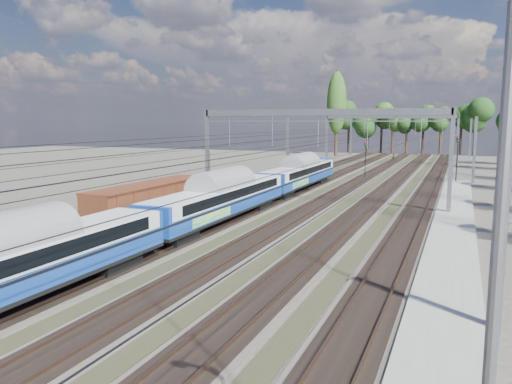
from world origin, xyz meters
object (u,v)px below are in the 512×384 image
at_px(worker, 393,157).
at_px(signal_far, 457,154).
at_px(signal_near, 365,156).
at_px(emu_train, 220,194).
at_px(lamp_post, 489,277).
at_px(freight_boxcar, 150,202).

xyz_separation_m(worker, signal_far, (12.34, -35.73, 3.01)).
bearing_deg(signal_near, worker, 98.79).
height_order(worker, signal_near, signal_near).
relative_size(emu_train, signal_far, 10.07).
bearing_deg(lamp_post, signal_near, 109.31).
height_order(emu_train, signal_near, signal_near).
bearing_deg(emu_train, signal_far, 65.16).
bearing_deg(emu_train, signal_near, 82.76).
relative_size(worker, lamp_post, 0.15).
xyz_separation_m(freight_boxcar, signal_far, (20.78, 37.79, 1.83)).
bearing_deg(signal_far, freight_boxcar, -127.02).
relative_size(worker, signal_near, 0.31).
xyz_separation_m(worker, signal_near, (0.60, -35.17, 2.43)).
relative_size(emu_train, freight_boxcar, 4.84).
bearing_deg(signal_far, worker, 100.84).
distance_m(signal_near, signal_far, 11.77).
height_order(emu_train, worker, emu_train).
bearing_deg(signal_near, lamp_post, -70.44).
bearing_deg(worker, emu_train, -165.73).
relative_size(freight_boxcar, lamp_post, 1.22).
distance_m(worker, signal_far, 37.92).
bearing_deg(worker, lamp_post, -154.68).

